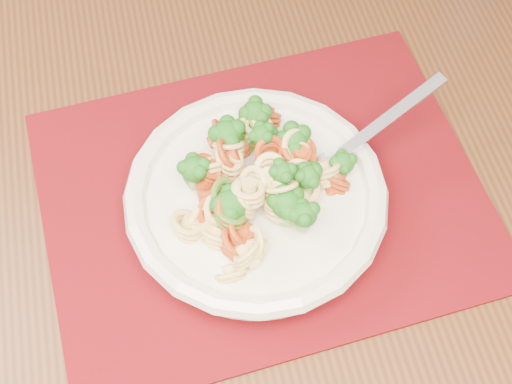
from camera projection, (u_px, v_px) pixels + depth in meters
name	position (u px, v px, depth m)	size (l,w,h in m)	color
dining_table	(305.00, 179.00, 0.77)	(1.66, 1.17, 0.74)	#502F16
placemat	(263.00, 196.00, 0.66)	(0.40, 0.31, 0.00)	#5B0313
pasta_bowl	(256.00, 199.00, 0.62)	(0.23, 0.23, 0.04)	silver
pasta_broccoli_heap	(256.00, 188.00, 0.61)	(0.20, 0.20, 0.06)	#EBC274
fork	(319.00, 171.00, 0.62)	(0.19, 0.02, 0.01)	silver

